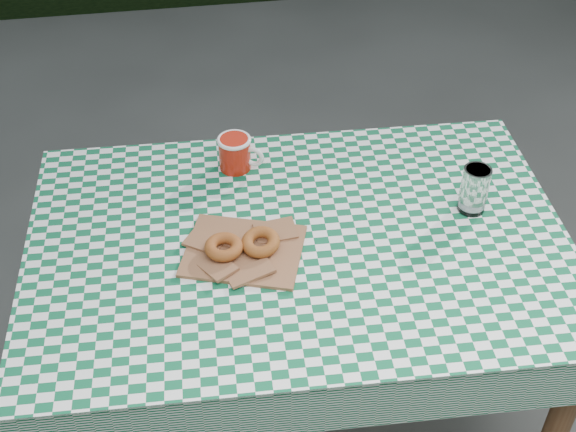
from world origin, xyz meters
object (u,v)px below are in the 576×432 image
object	(u,v)px
table	(297,342)
coffee_mug	(235,153)
paper_bag	(244,250)
drinking_glass	(474,190)

from	to	relation	value
table	coffee_mug	bearing A→B (deg)	113.63
paper_bag	coffee_mug	world-z (taller)	coffee_mug
drinking_glass	table	bearing A→B (deg)	-174.57
table	paper_bag	world-z (taller)	paper_bag
paper_bag	coffee_mug	bearing A→B (deg)	87.21
coffee_mug	drinking_glass	size ratio (longest dim) A/B	1.34
coffee_mug	table	bearing A→B (deg)	-42.80
coffee_mug	drinking_glass	world-z (taller)	drinking_glass
coffee_mug	drinking_glass	xyz separation A→B (m)	(0.57, -0.26, 0.02)
coffee_mug	drinking_glass	distance (m)	0.62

